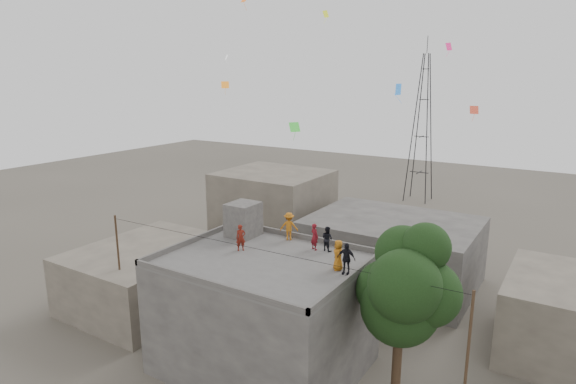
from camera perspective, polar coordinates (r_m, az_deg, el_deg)
name	(u,v)px	position (r m, az deg, el deg)	size (l,w,h in m)	color
ground	(264,365)	(27.89, -2.84, -19.78)	(140.00, 140.00, 0.00)	#4A463D
main_building	(263,314)	(26.34, -2.92, -14.22)	(10.00, 8.00, 6.10)	#43413F
parapet	(263,257)	(25.01, -3.01, -7.72)	(10.00, 8.00, 0.30)	#43413F
stair_head_box	(243,219)	(28.52, -5.32, -3.26)	(1.60, 1.80, 2.00)	#43413F
neighbor_west	(149,275)	(34.89, -16.14, -9.46)	(8.00, 10.00, 4.00)	#584F45
neighbor_north	(392,252)	(37.25, 12.20, -6.91)	(12.00, 9.00, 5.00)	#43413F
neighbor_northwest	(274,210)	(43.79, -1.71, -2.13)	(9.00, 8.00, 7.00)	#584F45
neighbor_east	(573,319)	(31.88, 30.70, -12.78)	(7.00, 8.00, 4.40)	#584F45
tree	(406,288)	(22.53, 13.76, -11.00)	(4.90, 4.60, 9.10)	black
utility_line	(257,312)	(24.82, -3.67, -14.05)	(20.12, 0.62, 7.40)	black
transmission_tower	(422,129)	(61.89, 15.59, 7.24)	(2.97, 2.97, 20.01)	black
person_red_adult	(315,237)	(26.25, 3.16, -5.30)	(0.54, 0.36, 1.48)	maroon
person_orange_child	(338,255)	(23.70, 5.97, -7.44)	(0.74, 0.48, 1.51)	#A95F13
person_dark_child	(327,239)	(26.17, 4.67, -5.53)	(0.66, 0.52, 1.37)	black
person_dark_adult	(346,259)	(23.25, 6.90, -7.83)	(0.91, 0.38, 1.55)	black
person_orange_adult	(289,226)	(27.74, 0.12, -4.08)	(1.05, 0.61, 1.63)	#B56414
person_red_child	(241,238)	(26.23, -5.62, -5.42)	(0.53, 0.34, 1.44)	maroon
kites	(340,59)	(30.28, 6.19, 15.44)	(19.06, 15.17, 10.61)	orange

